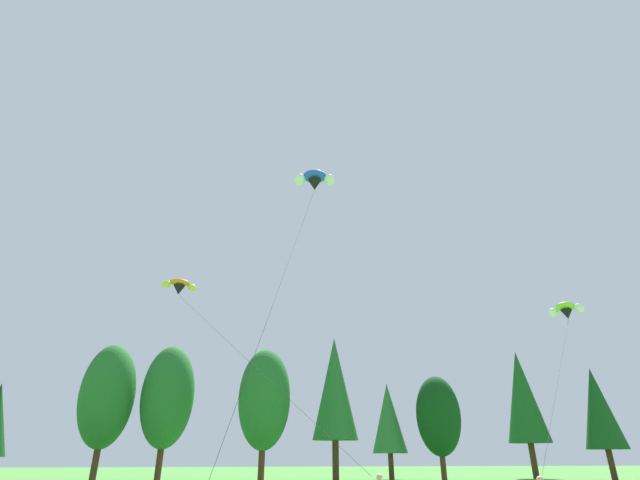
{
  "coord_description": "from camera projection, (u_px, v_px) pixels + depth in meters",
  "views": [
    {
      "loc": [
        -3.11,
        4.57,
        2.27
      ],
      "look_at": [
        -0.71,
        22.09,
        10.39
      ],
      "focal_mm": 26.4,
      "sensor_mm": 36.0,
      "label": 1
    }
  ],
  "objects": [
    {
      "name": "parafoil_kite_high_blue_white",
      "position": [
        315.0,
        180.0,
        35.72
      ],
      "size": [
        6.55,
        17.56,
        20.98
      ],
      "color": "blue"
    },
    {
      "name": "treeline_tree_h",
      "position": [
        438.0,
        416.0,
        48.28
      ],
      "size": [
        4.47,
        4.47,
        9.9
      ],
      "color": "#472D19",
      "rests_on": "ground_plane"
    },
    {
      "name": "treeline_tree_j",
      "position": [
        598.0,
        408.0,
        49.0
      ],
      "size": [
        3.99,
        3.99,
        10.86
      ],
      "color": "#472D19",
      "rests_on": "ground_plane"
    },
    {
      "name": "treeline_tree_g",
      "position": [
        388.0,
        418.0,
        50.6
      ],
      "size": [
        3.69,
        3.69,
        9.5
      ],
      "color": "#472D19",
      "rests_on": "ground_plane"
    },
    {
      "name": "treeline_tree_i",
      "position": [
        523.0,
        396.0,
        53.53
      ],
      "size": [
        4.56,
        4.56,
        13.46
      ],
      "color": "#472D19",
      "rests_on": "ground_plane"
    },
    {
      "name": "parafoil_kite_far_lime_white",
      "position": [
        566.0,
        310.0,
        34.65
      ],
      "size": [
        14.79,
        16.77,
        11.52
      ],
      "color": "#93D633"
    },
    {
      "name": "treeline_tree_e",
      "position": [
        264.0,
        398.0,
        46.75
      ],
      "size": [
        5.11,
        5.11,
        12.26
      ],
      "color": "#472D19",
      "rests_on": "ground_plane"
    },
    {
      "name": "treeline_tree_c",
      "position": [
        107.0,
        395.0,
        46.97
      ],
      "size": [
        5.25,
        5.25,
        12.76
      ],
      "color": "#472D19",
      "rests_on": "ground_plane"
    },
    {
      "name": "treeline_tree_d",
      "position": [
        168.0,
        396.0,
        48.39
      ],
      "size": [
        5.29,
        5.29,
        12.92
      ],
      "color": "#472D19",
      "rests_on": "ground_plane"
    },
    {
      "name": "treeline_tree_f",
      "position": [
        335.0,
        387.0,
        50.12
      ],
      "size": [
        4.71,
        4.71,
        14.15
      ],
      "color": "#472D19",
      "rests_on": "ground_plane"
    },
    {
      "name": "parafoil_kite_mid_orange",
      "position": [
        179.0,
        286.0,
        35.16
      ],
      "size": [
        11.48,
        17.38,
        12.78
      ],
      "color": "orange"
    }
  ]
}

